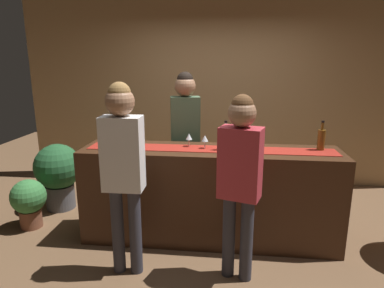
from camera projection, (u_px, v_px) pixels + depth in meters
The scene contains 13 objects.
ground_plane at pixel (209, 237), 3.68m from camera, with size 10.00×10.00×0.00m, color brown.
back_wall at pixel (218, 89), 5.16m from camera, with size 6.00×0.12×2.90m, color tan.
bar_counter at pixel (210, 195), 3.56m from camera, with size 2.65×0.60×1.00m, color #3D2314.
counter_runner_cloth at pixel (210, 149), 3.44m from camera, with size 2.52×0.28×0.01m, color maroon.
wine_bottle_amber at pixel (321, 139), 3.37m from camera, with size 0.07×0.07×0.30m.
wine_bottle_clear at pixel (225, 139), 3.37m from camera, with size 0.07×0.07×0.30m.
wine_glass_near_customer at pixel (205, 139), 3.43m from camera, with size 0.07×0.07×0.14m.
wine_glass_mid_counter at pixel (189, 137), 3.51m from camera, with size 0.07×0.07×0.14m.
bartender at pixel (185, 128), 4.01m from camera, with size 0.37×0.26×1.76m.
customer_sipping at pixel (240, 171), 2.78m from camera, with size 0.38×0.29×1.63m.
customer_browsing at pixel (123, 160), 2.84m from camera, with size 0.34×0.24×1.72m.
potted_plant_tall at pixel (58, 172), 4.30m from camera, with size 0.58×0.58×0.85m.
potted_plant_small at pixel (29, 200), 3.83m from camera, with size 0.39×0.39×0.57m.
Camera 1 is at (0.19, -3.32, 1.89)m, focal length 31.49 mm.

